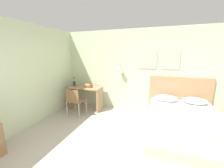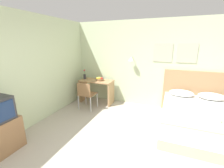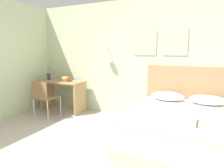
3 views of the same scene
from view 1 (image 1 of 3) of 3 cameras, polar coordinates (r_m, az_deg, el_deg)
The scene contains 11 objects.
wall_back at distance 4.52m, azimuth 10.18°, elevation 5.14°, with size 5.68×0.31×2.65m.
bed at distance 3.74m, azimuth 27.28°, elevation -14.55°, with size 1.59×2.03×0.55m.
headboard at distance 4.59m, azimuth 25.96°, elevation -4.97°, with size 1.71×0.06×1.23m.
pillow_left at distance 4.28m, azimuth 21.62°, elevation -5.44°, with size 0.64×0.40×0.17m.
pillow_right at distance 4.38m, azimuth 31.08°, elevation -5.97°, with size 0.64×0.40×0.17m.
throw_blanket at distance 3.09m, azimuth 29.31°, elevation -14.49°, with size 1.55×0.81×0.02m.
folded_towel_near_foot at distance 3.22m, azimuth 30.22°, elevation -12.74°, with size 0.35×0.34×0.06m.
desk at distance 4.85m, azimuth -10.81°, elevation -4.07°, with size 1.09×0.54×0.78m.
desk_chair at distance 4.36m, azimuth -15.30°, elevation -6.32°, with size 0.46×0.46×0.85m.
fruit_bowl at distance 4.71m, azimuth -9.49°, elevation -0.82°, with size 0.27×0.24×0.12m.
flower_vase at distance 5.00m, azimuth -15.43°, elevation 0.40°, with size 0.09×0.09×0.33m.
Camera 1 is at (0.70, -1.49, 1.87)m, focal length 22.00 mm.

